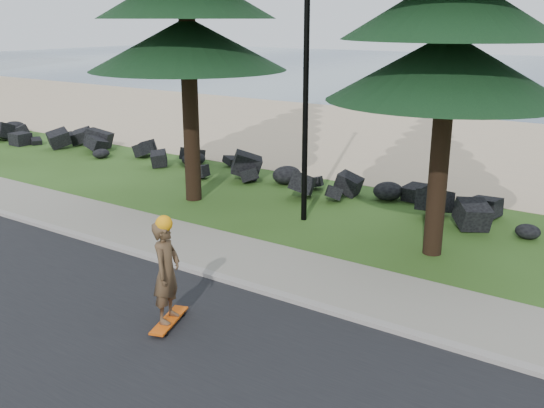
# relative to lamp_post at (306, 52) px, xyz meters

# --- Properties ---
(ground) EXTENTS (160.00, 160.00, 0.00)m
(ground) POSITION_rel_lamp_post_xyz_m (0.00, -3.20, -4.13)
(ground) COLOR #2B4816
(ground) RESTS_ON ground
(road) EXTENTS (160.00, 7.00, 0.02)m
(road) POSITION_rel_lamp_post_xyz_m (0.00, -7.70, -4.12)
(road) COLOR black
(road) RESTS_ON ground
(kerb) EXTENTS (160.00, 0.20, 0.10)m
(kerb) POSITION_rel_lamp_post_xyz_m (0.00, -4.10, -4.08)
(kerb) COLOR gray
(kerb) RESTS_ON ground
(sidewalk) EXTENTS (160.00, 2.00, 0.08)m
(sidewalk) POSITION_rel_lamp_post_xyz_m (0.00, -3.00, -4.09)
(sidewalk) COLOR gray
(sidewalk) RESTS_ON ground
(beach_sand) EXTENTS (160.00, 15.00, 0.01)m
(beach_sand) POSITION_rel_lamp_post_xyz_m (0.00, 11.30, -4.13)
(beach_sand) COLOR #CFB28A
(beach_sand) RESTS_ON ground
(seawall_boulders) EXTENTS (60.00, 2.40, 1.10)m
(seawall_boulders) POSITION_rel_lamp_post_xyz_m (0.00, 2.40, -4.13)
(seawall_boulders) COLOR black
(seawall_boulders) RESTS_ON ground
(lamp_post) EXTENTS (0.25, 0.14, 8.14)m
(lamp_post) POSITION_rel_lamp_post_xyz_m (0.00, 0.00, 0.00)
(lamp_post) COLOR black
(lamp_post) RESTS_ON ground
(skateboarder) EXTENTS (0.59, 1.05, 1.91)m
(skateboarder) POSITION_rel_lamp_post_xyz_m (1.04, -5.99, -3.17)
(skateboarder) COLOR #E0530D
(skateboarder) RESTS_ON ground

